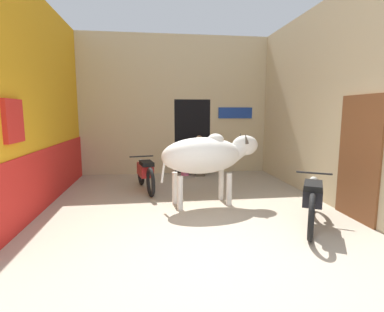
{
  "coord_description": "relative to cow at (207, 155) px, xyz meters",
  "views": [
    {
      "loc": [
        -0.69,
        -3.56,
        1.81
      ],
      "look_at": [
        0.11,
        2.38,
        0.94
      ],
      "focal_mm": 28.0,
      "sensor_mm": 36.0,
      "label": 1
    }
  ],
  "objects": [
    {
      "name": "ground_plane",
      "position": [
        -0.37,
        -2.14,
        -0.98
      ],
      "size": [
        30.0,
        30.0,
        0.0
      ],
      "primitive_type": "plane",
      "color": "tan"
    },
    {
      "name": "wall_left_shopfront",
      "position": [
        -3.2,
        0.49,
        0.96
      ],
      "size": [
        0.25,
        5.29,
        4.02
      ],
      "color": "orange",
      "rests_on": "ground_plane"
    },
    {
      "name": "motorcycle_near",
      "position": [
        1.46,
        -1.38,
        -0.53
      ],
      "size": [
        1.03,
        1.68,
        0.79
      ],
      "color": "black",
      "rests_on": "ground_plane"
    },
    {
      "name": "cow",
      "position": [
        0.0,
        0.0,
        0.0
      ],
      "size": [
        2.06,
        1.0,
        1.41
      ],
      "color": "silver",
      "rests_on": "ground_plane"
    },
    {
      "name": "motorcycle_far",
      "position": [
        -1.23,
        1.2,
        -0.56
      ],
      "size": [
        0.61,
        1.77,
        0.76
      ],
      "color": "black",
      "rests_on": "ground_plane"
    },
    {
      "name": "plastic_stool",
      "position": [
        -0.13,
        2.79,
        -0.76
      ],
      "size": [
        0.33,
        0.33,
        0.41
      ],
      "color": "#DB6093",
      "rests_on": "ground_plane"
    },
    {
      "name": "wall_right_with_door",
      "position": [
        2.46,
        0.46,
        1.0
      ],
      "size": [
        0.22,
        5.29,
        4.02
      ],
      "color": "#C6B289",
      "rests_on": "ground_plane"
    },
    {
      "name": "wall_back_with_doorway",
      "position": [
        -0.22,
        3.37,
        0.75
      ],
      "size": [
        5.48,
        0.93,
        4.02
      ],
      "color": "#C6B289",
      "rests_on": "ground_plane"
    },
    {
      "name": "shopkeeper_seated",
      "position": [
        0.29,
        2.72,
        -0.38
      ],
      "size": [
        0.41,
        0.33,
        1.15
      ],
      "color": "brown",
      "rests_on": "ground_plane"
    }
  ]
}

